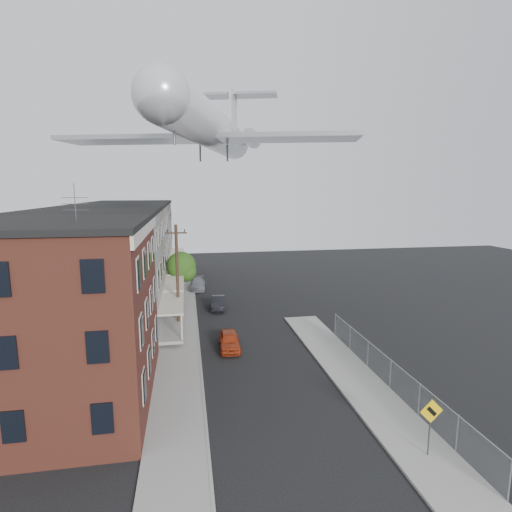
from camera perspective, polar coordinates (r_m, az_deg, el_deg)
The scene contains 19 objects.
ground at distance 20.11m, azimuth 6.36°, elevation -26.61°, with size 120.00×120.00×0.00m, color black.
sidewalk_left at distance 41.28m, azimuth -10.67°, elevation -7.31°, with size 3.00×62.00×0.12m, color gray.
sidewalk_right at distance 26.62m, azimuth 14.50°, elevation -17.11°, with size 3.00×26.00×0.12m, color gray.
curb_left at distance 41.28m, azimuth -8.64°, elevation -7.24°, with size 0.15×62.00×0.14m, color gray.
curb_right at distance 26.09m, azimuth 11.46°, elevation -17.54°, with size 0.15×26.00×0.14m, color gray.
corner_building at distance 24.62m, azimuth -26.87°, elevation -7.31°, with size 10.31×12.30×12.15m.
row_house_a at distance 33.54m, azimuth -22.18°, elevation -2.80°, with size 11.98×7.00×10.30m.
row_house_b at distance 40.29m, azimuth -20.12°, elevation -0.73°, with size 11.98×7.00×10.30m.
row_house_c at distance 47.11m, azimuth -18.66°, elevation 0.74°, with size 11.98×7.00×10.30m.
row_house_d at distance 53.97m, azimuth -17.57°, elevation 1.84°, with size 11.98×7.00×10.30m.
row_house_e at distance 60.87m, azimuth -16.72°, elevation 2.69°, with size 11.98×7.00×10.30m.
chainlink_fence at distance 26.04m, azimuth 18.65°, elevation -15.65°, with size 0.06×18.06×1.90m.
warning_sign at distance 20.43m, azimuth 23.68°, elevation -20.51°, with size 1.10×0.11×2.80m.
utility_pole at distance 34.33m, azimuth -11.17°, elevation -2.78°, with size 1.80×0.26×9.00m.
street_tree at distance 44.29m, azimuth -10.46°, elevation -1.64°, with size 3.22×3.20×5.20m.
car_near at distance 30.69m, azimuth -3.84°, elevation -11.95°, with size 1.53×3.81×1.30m, color #A53315.
car_mid at distance 40.54m, azimuth -5.43°, elevation -6.67°, with size 1.31×3.77×1.24m, color black.
car_far at distance 48.67m, azimuth -8.36°, elevation -3.98°, with size 1.77×4.37×1.27m, color gray.
airplane at distance 39.17m, azimuth -6.25°, elevation 17.57°, with size 26.55×30.36×8.77m.
Camera 1 is at (-4.76, -15.57, 11.80)m, focal length 28.00 mm.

